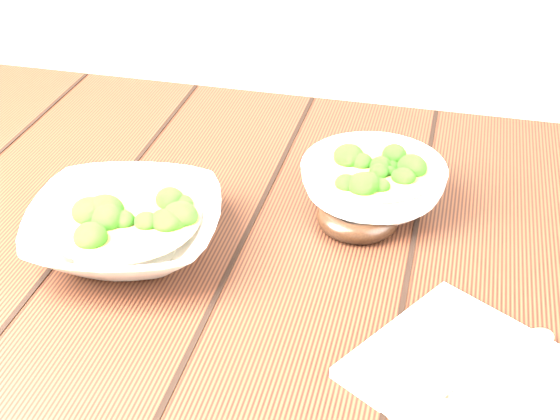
{
  "coord_description": "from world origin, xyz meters",
  "views": [
    {
      "loc": [
        0.2,
        -0.74,
        1.3
      ],
      "look_at": [
        0.02,
        -0.01,
        0.8
      ],
      "focal_mm": 50.0,
      "sensor_mm": 36.0,
      "label": 1
    }
  ],
  "objects_px": {
    "soup_bowl_back": "(373,183)",
    "trivet": "(358,216)",
    "napkin": "(485,384)",
    "soup_bowl_front": "(125,227)",
    "table": "(263,312)"
  },
  "relations": [
    {
      "from": "soup_bowl_back",
      "to": "napkin",
      "type": "height_order",
      "value": "soup_bowl_back"
    },
    {
      "from": "napkin",
      "to": "trivet",
      "type": "bearing_deg",
      "value": 154.87
    },
    {
      "from": "table",
      "to": "soup_bowl_back",
      "type": "xyz_separation_m",
      "value": [
        0.12,
        0.1,
        0.15
      ]
    },
    {
      "from": "soup_bowl_back",
      "to": "trivet",
      "type": "xyz_separation_m",
      "value": [
        -0.01,
        -0.05,
        -0.02
      ]
    },
    {
      "from": "napkin",
      "to": "table",
      "type": "bearing_deg",
      "value": 176.43
    },
    {
      "from": "trivet",
      "to": "napkin",
      "type": "height_order",
      "value": "trivet"
    },
    {
      "from": "soup_bowl_front",
      "to": "soup_bowl_back",
      "type": "xyz_separation_m",
      "value": [
        0.27,
        0.16,
        0.0
      ]
    },
    {
      "from": "soup_bowl_front",
      "to": "table",
      "type": "bearing_deg",
      "value": 21.24
    },
    {
      "from": "table",
      "to": "soup_bowl_front",
      "type": "height_order",
      "value": "soup_bowl_front"
    },
    {
      "from": "soup_bowl_front",
      "to": "soup_bowl_back",
      "type": "distance_m",
      "value": 0.31
    },
    {
      "from": "soup_bowl_back",
      "to": "trivet",
      "type": "height_order",
      "value": "soup_bowl_back"
    },
    {
      "from": "soup_bowl_front",
      "to": "soup_bowl_back",
      "type": "height_order",
      "value": "same"
    },
    {
      "from": "soup_bowl_back",
      "to": "trivet",
      "type": "distance_m",
      "value": 0.05
    },
    {
      "from": "napkin",
      "to": "soup_bowl_back",
      "type": "bearing_deg",
      "value": 148.57
    },
    {
      "from": "soup_bowl_back",
      "to": "trivet",
      "type": "bearing_deg",
      "value": -101.29
    }
  ]
}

